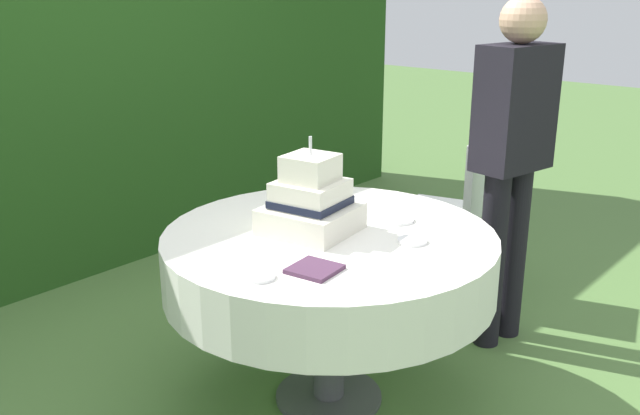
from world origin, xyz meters
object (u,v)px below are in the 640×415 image
Objects in this scene: napkin_stack at (315,269)px; serving_plate_left at (260,277)px; serving_plate_far at (397,219)px; standing_person at (512,152)px; cake_table at (329,261)px; serving_plate_near at (412,241)px; garden_chair at (457,201)px; wedding_cake at (310,203)px; serving_plate_right at (318,200)px.

serving_plate_left is at bearing 149.36° from napkin_stack.
serving_plate_far is 0.61m from napkin_stack.
serving_plate_left is at bearing 172.76° from standing_person.
cake_table is 11.64× the size of serving_plate_near.
garden_chair is at bearing 12.28° from napkin_stack.
serving_plate_near is 1.20m from garden_chair.
standing_person reaches higher than wedding_cake.
serving_plate_far is (0.32, -0.19, -0.11)m from wedding_cake.
serving_plate_far is at bearing -88.43° from serving_plate_right.
serving_plate_left is at bearing 162.21° from serving_plate_near.
cake_table is 0.40m from napkin_stack.
wedding_cake is 1.03m from standing_person.
serving_plate_near and serving_plate_far have the same top height.
serving_plate_left is 1.73m from garden_chair.
wedding_cake is 0.39m from serving_plate_right.
wedding_cake reaches higher than garden_chair.
serving_plate_left reaches higher than cake_table.
serving_plate_right is 0.89m from standing_person.
serving_plate_near is (0.12, -0.30, 0.12)m from cake_table.
serving_plate_right is at bearing 75.55° from serving_plate_near.
garden_chair is at bearing 55.24° from standing_person.
wedding_cake reaches higher than serving_plate_right.
standing_person is at bearing -124.76° from garden_chair.
serving_plate_near is 0.80× the size of serving_plate_far.
serving_plate_right is at bearing 36.27° from wedding_cake.
cake_table is 1.23m from garden_chair.
serving_plate_left is (-0.48, -0.11, 0.12)m from cake_table.
napkin_stack is (-0.44, 0.10, 0.00)m from serving_plate_near.
serving_plate_right is (0.75, 0.40, 0.00)m from serving_plate_left.
garden_chair is at bearing 14.98° from serving_plate_far.
standing_person is at bearing -7.24° from serving_plate_left.
serving_plate_left is 0.97× the size of serving_plate_right.
cake_table is 1.02m from standing_person.
serving_plate_far is 0.91× the size of napkin_stack.
garden_chair is at bearing 6.26° from cake_table.
standing_person is (0.96, -0.36, 0.08)m from wedding_cake.
serving_plate_left and serving_plate_right have the same top height.
wedding_cake is at bearing 159.58° from standing_person.
serving_plate_far is at bearing -165.02° from garden_chair.
standing_person is at bearing -41.64° from serving_plate_right.
serving_plate_far is 0.16× the size of garden_chair.
wedding_cake is 0.41m from napkin_stack.
cake_table is 12.83× the size of serving_plate_left.
napkin_stack is 1.59m from garden_chair.
serving_plate_left is at bearing -171.97° from garden_chair.
cake_table is at bearing -68.48° from wedding_cake.
serving_plate_left is (-0.77, 0.01, 0.00)m from serving_plate_far.
cake_table is 0.33m from serving_plate_far.
serving_plate_far is 0.09× the size of standing_person.
serving_plate_near is 0.61m from serving_plate_right.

